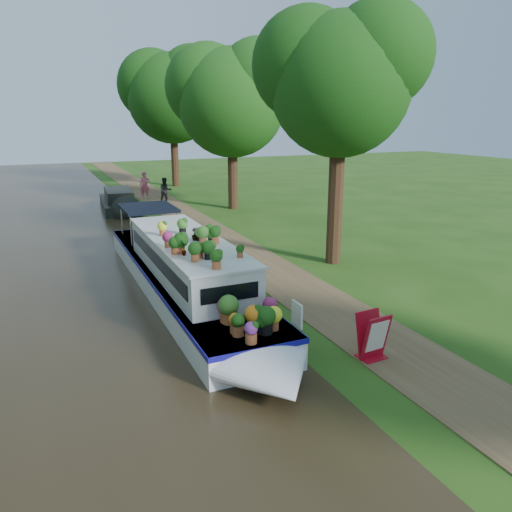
# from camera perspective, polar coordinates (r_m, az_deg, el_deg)

# --- Properties ---
(ground) EXTENTS (100.00, 100.00, 0.00)m
(ground) POSITION_cam_1_polar(r_m,az_deg,el_deg) (14.55, 2.38, -5.49)
(ground) COLOR #214611
(ground) RESTS_ON ground
(canal_water) EXTENTS (10.00, 100.00, 0.02)m
(canal_water) POSITION_cam_1_polar(r_m,az_deg,el_deg) (13.23, -21.94, -8.86)
(canal_water) COLOR black
(canal_water) RESTS_ON ground
(towpath) EXTENTS (2.20, 100.00, 0.03)m
(towpath) POSITION_cam_1_polar(r_m,az_deg,el_deg) (15.08, 6.49, -4.74)
(towpath) COLOR brown
(towpath) RESTS_ON ground
(plant_boat) EXTENTS (2.29, 13.52, 2.27)m
(plant_boat) POSITION_cam_1_polar(r_m,az_deg,el_deg) (14.67, -7.81, -1.91)
(plant_boat) COLOR white
(plant_boat) RESTS_ON canal_water
(tree_near_overhang) EXTENTS (5.52, 5.28, 8.99)m
(tree_near_overhang) POSITION_cam_1_polar(r_m,az_deg,el_deg) (18.16, 9.52, 19.75)
(tree_near_overhang) COLOR black
(tree_near_overhang) RESTS_ON ground
(tree_near_mid) EXTENTS (6.90, 6.60, 9.40)m
(tree_near_mid) POSITION_cam_1_polar(r_m,az_deg,el_deg) (29.22, -2.88, 18.00)
(tree_near_mid) COLOR black
(tree_near_mid) RESTS_ON ground
(tree_near_far) EXTENTS (7.59, 7.26, 10.30)m
(tree_near_far) POSITION_cam_1_polar(r_m,az_deg,el_deg) (39.57, -9.65, 18.09)
(tree_near_far) COLOR black
(tree_near_far) RESTS_ON ground
(second_boat) EXTENTS (2.18, 6.38, 1.21)m
(second_boat) POSITION_cam_1_polar(r_m,az_deg,el_deg) (29.86, -15.38, 5.97)
(second_boat) COLOR black
(second_boat) RESTS_ON canal_water
(sandwich_board) EXTENTS (0.68, 0.58, 1.05)m
(sandwich_board) POSITION_cam_1_polar(r_m,az_deg,el_deg) (11.51, 13.20, -9.11)
(sandwich_board) COLOR #AD0C1E
(sandwich_board) RESTS_ON towpath
(pedestrian_pink) EXTENTS (0.73, 0.57, 1.76)m
(pedestrian_pink) POSITION_cam_1_polar(r_m,az_deg,el_deg) (33.70, -12.60, 7.92)
(pedestrian_pink) COLOR #DE5B9C
(pedestrian_pink) RESTS_ON towpath
(pedestrian_dark) EXTENTS (0.81, 0.64, 1.62)m
(pedestrian_dark) POSITION_cam_1_polar(r_m,az_deg,el_deg) (31.27, -10.30, 7.33)
(pedestrian_dark) COLOR black
(pedestrian_dark) RESTS_ON towpath
(verge_plant) EXTENTS (0.46, 0.43, 0.40)m
(verge_plant) POSITION_cam_1_polar(r_m,az_deg,el_deg) (17.71, -4.98, -0.94)
(verge_plant) COLOR #216E27
(verge_plant) RESTS_ON ground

